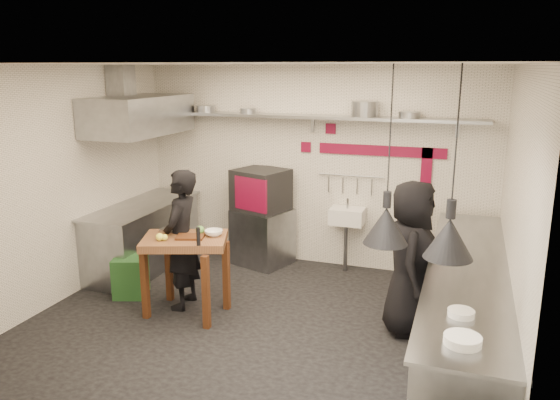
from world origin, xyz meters
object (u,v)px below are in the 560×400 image
(oven_stand, at_px, (263,236))
(chef_left, at_px, (182,240))
(prep_table, at_px, (186,276))
(combi_oven, at_px, (261,190))
(chef_right, at_px, (411,258))
(green_bin, at_px, (131,276))

(oven_stand, distance_m, chef_left, 1.76)
(oven_stand, distance_m, prep_table, 1.86)
(combi_oven, bearing_deg, prep_table, -77.68)
(prep_table, bearing_deg, combi_oven, 63.37)
(combi_oven, bearing_deg, chef_left, -83.04)
(chef_right, bearing_deg, prep_table, 94.45)
(green_bin, distance_m, chef_right, 3.40)
(chef_left, height_order, chef_right, chef_right)
(oven_stand, distance_m, green_bin, 1.98)
(green_bin, bearing_deg, chef_left, -3.49)
(green_bin, height_order, chef_left, chef_left)
(combi_oven, relative_size, prep_table, 0.72)
(oven_stand, height_order, chef_right, chef_right)
(green_bin, distance_m, chef_left, 0.96)
(oven_stand, xyz_separation_m, chef_right, (2.22, -1.44, 0.43))
(chef_right, bearing_deg, chef_left, 90.18)
(prep_table, height_order, chef_left, chef_left)
(combi_oven, relative_size, green_bin, 1.33)
(oven_stand, relative_size, chef_left, 0.49)
(oven_stand, xyz_separation_m, prep_table, (-0.22, -1.84, 0.06))
(oven_stand, distance_m, combi_oven, 0.69)
(green_bin, distance_m, prep_table, 0.96)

